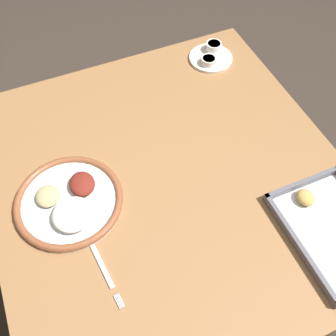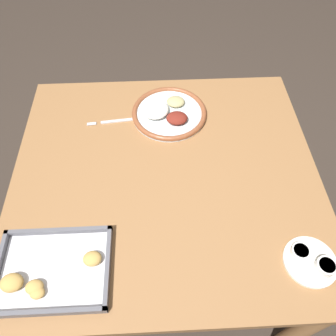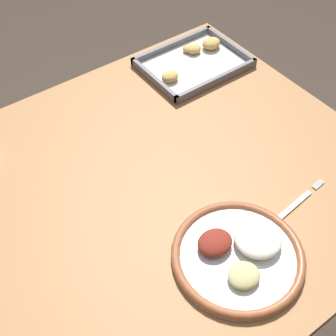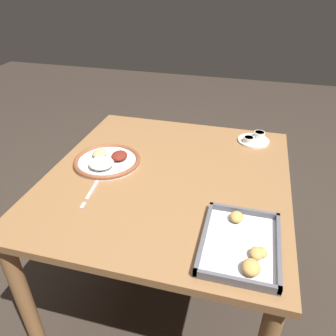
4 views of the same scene
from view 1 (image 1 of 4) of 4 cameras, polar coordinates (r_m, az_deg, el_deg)
ground_plane at (r=1.81m, az=0.10°, el=-14.88°), size 8.00×8.00×0.00m
dining_table at (r=1.20m, az=0.15°, el=-4.21°), size 1.05×0.98×0.78m
dinner_plate at (r=1.08m, az=-14.14°, el=-4.77°), size 0.29×0.29×0.05m
fork at (r=1.00m, az=-9.62°, el=-13.65°), size 0.21×0.04×0.00m
saucer_plate at (r=1.44m, az=6.27°, el=15.90°), size 0.15×0.15×0.04m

